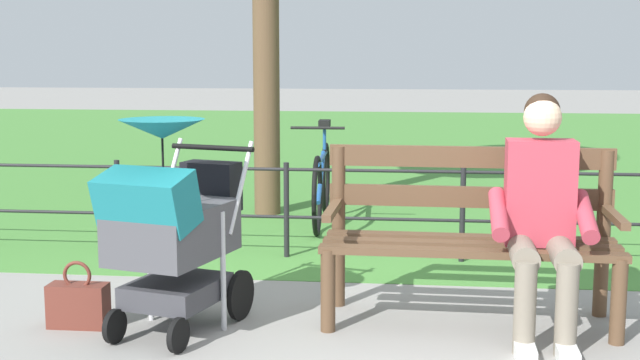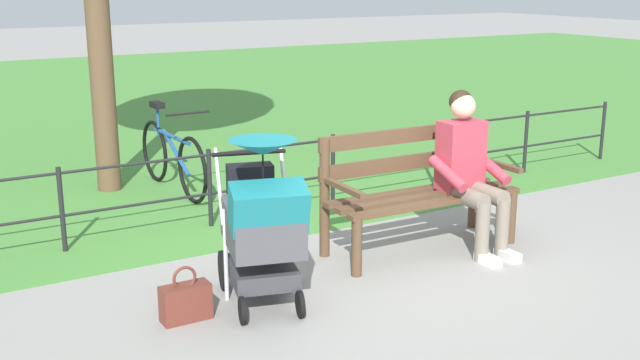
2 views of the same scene
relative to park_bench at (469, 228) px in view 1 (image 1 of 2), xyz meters
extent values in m
plane|color=gray|center=(0.60, 0.12, -0.53)|extent=(60.00, 60.00, 0.00)
cube|color=#478438|center=(0.60, -8.68, -0.52)|extent=(40.00, 16.00, 0.01)
cube|color=brown|center=(0.00, -0.06, -0.08)|extent=(1.60, 0.14, 0.04)
cube|color=brown|center=(0.00, 0.12, -0.08)|extent=(1.60, 0.14, 0.04)
cube|color=brown|center=(0.01, 0.30, -0.08)|extent=(1.60, 0.14, 0.04)
cube|color=brown|center=(0.00, -0.16, 0.14)|extent=(1.60, 0.08, 0.12)
cube|color=brown|center=(0.00, -0.16, 0.37)|extent=(1.60, 0.08, 0.12)
cylinder|color=brown|center=(-0.74, 0.33, -0.30)|extent=(0.08, 0.08, 0.45)
cylinder|color=brown|center=(-0.75, -0.15, -0.05)|extent=(0.08, 0.08, 0.95)
cube|color=brown|center=(-0.75, 0.13, 0.10)|extent=(0.06, 0.56, 0.04)
cylinder|color=brown|center=(0.76, 0.30, -0.30)|extent=(0.08, 0.08, 0.45)
cylinder|color=brown|center=(0.75, -0.18, -0.05)|extent=(0.08, 0.08, 0.95)
cube|color=brown|center=(0.75, 0.10, 0.10)|extent=(0.06, 0.56, 0.04)
cylinder|color=slate|center=(-0.45, 0.34, -0.06)|extent=(0.15, 0.40, 0.14)
cylinder|color=slate|center=(-0.25, 0.33, -0.06)|extent=(0.15, 0.40, 0.14)
cylinder|color=slate|center=(-0.45, 0.54, -0.29)|extent=(0.11, 0.11, 0.47)
cylinder|color=slate|center=(-0.25, 0.53, -0.29)|extent=(0.11, 0.11, 0.47)
cube|color=silver|center=(-0.44, 0.62, -0.49)|extent=(0.11, 0.22, 0.07)
cube|color=silver|center=(-0.24, 0.61, -0.49)|extent=(0.11, 0.22, 0.07)
cube|color=#B23847|center=(-0.36, 0.12, 0.22)|extent=(0.37, 0.23, 0.56)
cylinder|color=#B23847|center=(-0.57, 0.24, 0.12)|extent=(0.10, 0.43, 0.23)
cylinder|color=#B23847|center=(-0.13, 0.23, 0.12)|extent=(0.10, 0.43, 0.23)
sphere|color=beige|center=(-0.36, 0.12, 0.62)|extent=(0.20, 0.20, 0.20)
sphere|color=black|center=(-0.36, 0.09, 0.65)|extent=(0.19, 0.19, 0.19)
cylinder|color=black|center=(1.27, 0.14, -0.39)|extent=(0.10, 0.28, 0.28)
cylinder|color=black|center=(1.71, 0.02, -0.39)|extent=(0.10, 0.28, 0.28)
cylinder|color=black|center=(1.47, 0.71, -0.44)|extent=(0.08, 0.18, 0.18)
cylinder|color=black|center=(1.83, 0.61, -0.44)|extent=(0.08, 0.18, 0.18)
cube|color=#38383D|center=(1.57, 0.37, -0.31)|extent=(0.54, 0.61, 0.12)
cylinder|color=silver|center=(1.32, 0.34, -0.20)|extent=(0.03, 0.03, 0.65)
cylinder|color=silver|center=(1.76, 0.21, -0.20)|extent=(0.03, 0.03, 0.65)
cube|color=#47474C|center=(1.57, 0.39, 0.02)|extent=(0.63, 0.78, 0.28)
cube|color=#19727A|center=(1.64, 0.62, 0.22)|extent=(0.54, 0.42, 0.33)
cylinder|color=black|center=(1.45, -0.03, 0.42)|extent=(0.51, 0.17, 0.03)
cylinder|color=silver|center=(1.26, 0.12, 0.22)|extent=(0.11, 0.29, 0.49)
cylinder|color=silver|center=(1.70, 0.00, 0.22)|extent=(0.11, 0.29, 0.49)
cone|color=#19727A|center=(1.59, 0.47, 0.57)|extent=(0.54, 0.54, 0.10)
cylinder|color=black|center=(1.59, 0.47, 0.39)|extent=(0.01, 0.01, 0.30)
cube|color=black|center=(1.46, -0.01, 0.20)|extent=(0.35, 0.24, 0.28)
cube|color=brown|center=(2.12, 0.37, -0.41)|extent=(0.32, 0.14, 0.24)
torus|color=brown|center=(2.12, 0.37, -0.24)|extent=(0.16, 0.02, 0.16)
cylinder|color=black|center=(-0.04, -1.34, -0.18)|extent=(0.04, 0.04, 0.70)
cylinder|color=black|center=(1.23, -1.34, -0.18)|extent=(0.04, 0.04, 0.70)
cylinder|color=black|center=(2.49, -1.34, -0.18)|extent=(0.04, 0.04, 0.70)
cylinder|color=black|center=(0.60, -1.34, 0.12)|extent=(8.86, 0.02, 0.02)
cylinder|color=black|center=(0.60, -1.34, -0.23)|extent=(8.86, 0.02, 0.02)
cylinder|color=brown|center=(1.66, -3.00, 1.07)|extent=(0.24, 0.24, 3.19)
torus|color=black|center=(1.09, -2.10, -0.20)|extent=(0.06, 0.66, 0.66)
torus|color=black|center=(1.13, -3.10, -0.20)|extent=(0.06, 0.66, 0.66)
cylinder|color=#1E4C8C|center=(1.11, -2.60, 0.05)|extent=(0.07, 0.90, 0.04)
cylinder|color=#1E4C8C|center=(1.10, -2.50, -0.10)|extent=(0.06, 0.63, 0.38)
cylinder|color=#1E4C8C|center=(1.12, -2.95, 0.15)|extent=(0.03, 0.03, 0.30)
cube|color=black|center=(1.12, -2.95, 0.32)|extent=(0.11, 0.20, 0.06)
cylinder|color=black|center=(1.09, -2.15, 0.35)|extent=(0.44, 0.04, 0.02)
camera|label=1|loc=(0.31, 4.70, 0.97)|focal=47.94mm
camera|label=2|loc=(3.72, 4.77, 1.63)|focal=43.41mm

